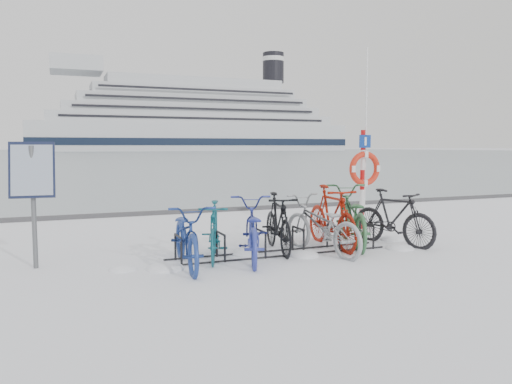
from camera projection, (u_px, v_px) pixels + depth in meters
name	position (u px, v px, depth m)	size (l,w,h in m)	color
ground	(280.00, 254.00, 8.75)	(900.00, 900.00, 0.00)	white
ice_sheet	(70.00, 153.00, 152.14)	(400.00, 298.00, 0.02)	#A6B3BB
quay_edge	(194.00, 211.00, 14.20)	(400.00, 0.25, 0.10)	#3F3F42
bike_rack	(280.00, 244.00, 8.73)	(4.00, 0.48, 0.46)	black
info_board	(32.00, 178.00, 7.59)	(0.67, 0.30, 1.96)	#595B5E
lifebuoy_station	(364.00, 169.00, 11.28)	(0.79, 0.23, 4.10)	#AE0D0E
cruise_ferry	(194.00, 123.00, 209.02)	(130.92, 24.71, 43.02)	silver
bike_0	(187.00, 233.00, 7.81)	(0.70, 2.00, 1.05)	navy
bike_1	(214.00, 229.00, 8.37)	(0.47, 1.66, 1.00)	#10505C
bike_2	(252.00, 228.00, 8.31)	(0.71, 2.03, 1.06)	navy
bike_3	(278.00, 221.00, 8.96)	(0.51, 1.81, 1.09)	black
bike_4	(321.00, 223.00, 8.80)	(0.70, 2.02, 1.06)	#95999C
bike_5	(331.00, 215.00, 9.34)	(0.56, 1.99, 1.20)	maroon
bike_6	(351.00, 215.00, 9.54)	(0.78, 2.23, 1.17)	#2E6038
bike_7	(393.00, 216.00, 9.59)	(0.52, 1.83, 1.10)	black
snow_drifts	(285.00, 254.00, 8.73)	(5.81, 1.68, 0.21)	white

